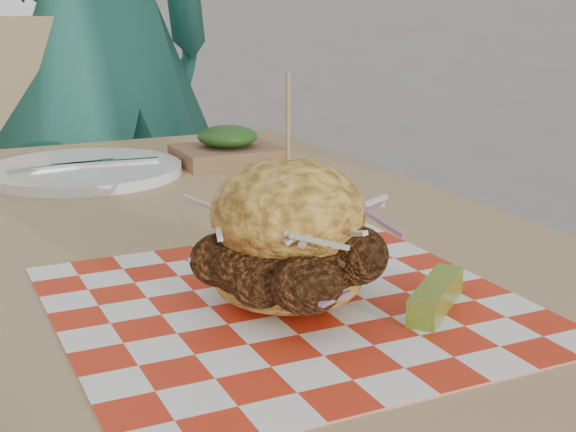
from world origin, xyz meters
name	(u,v)px	position (x,y,z in m)	size (l,w,h in m)	color
diner	(98,43)	(0.42, 0.86, 0.89)	(0.65, 0.42, 1.77)	#2A7A66
patio_table	(158,312)	(0.22, -0.25, 0.67)	(0.80, 1.20, 0.75)	tan
patio_chair	(37,208)	(0.24, 0.72, 0.55)	(0.47, 0.48, 0.95)	tan
paper_liner	(288,304)	(0.27, -0.47, 0.75)	(0.36, 0.36, 0.00)	red
sandwich	(288,242)	(0.27, -0.47, 0.80)	(0.16, 0.16, 0.19)	#EFB343
pickle_spear	(436,296)	(0.37, -0.53, 0.76)	(0.10, 0.02, 0.02)	olive
place_setting	(84,170)	(0.22, 0.09, 0.76)	(0.27, 0.27, 0.02)	white
kraft_tray	(228,148)	(0.44, 0.09, 0.77)	(0.15, 0.12, 0.06)	brown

